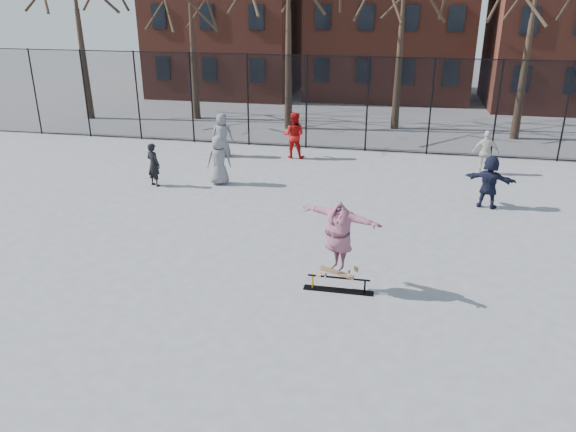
% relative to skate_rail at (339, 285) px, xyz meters
% --- Properties ---
extents(ground, '(100.00, 100.00, 0.00)m').
position_rel_skate_rail_xyz_m(ground, '(-1.50, -0.66, -0.14)').
color(ground, slate).
extents(skate_rail, '(1.63, 0.25, 0.36)m').
position_rel_skate_rail_xyz_m(skate_rail, '(0.00, 0.00, 0.00)').
color(skate_rail, black).
rests_on(skate_rail, ground).
extents(skateboard, '(0.86, 0.20, 0.10)m').
position_rel_skate_rail_xyz_m(skateboard, '(-0.04, 0.00, 0.27)').
color(skateboard, '#97643C').
rests_on(skateboard, skate_rail).
extents(skater, '(2.05, 1.29, 1.63)m').
position_rel_skate_rail_xyz_m(skater, '(-0.04, 0.00, 1.13)').
color(skater, '#733A92').
rests_on(skater, skateboard).
extents(bystander_grey, '(0.96, 0.70, 1.81)m').
position_rel_skate_rail_xyz_m(bystander_grey, '(-6.09, 10.35, 0.76)').
color(bystander_grey, slate).
rests_on(bystander_grey, ground).
extents(bystander_black, '(0.67, 0.57, 1.55)m').
position_rel_skate_rail_xyz_m(bystander_black, '(-7.30, 6.21, 0.63)').
color(bystander_black, black).
rests_on(bystander_black, ground).
extents(bystander_red, '(0.94, 0.74, 1.89)m').
position_rel_skate_rail_xyz_m(bystander_red, '(-3.14, 10.74, 0.81)').
color(bystander_red, '#B0100F').
rests_on(bystander_red, ground).
extents(bystander_white, '(0.99, 0.45, 1.66)m').
position_rel_skate_rail_xyz_m(bystander_white, '(4.34, 10.00, 0.69)').
color(bystander_white, beige).
rests_on(bystander_white, ground).
extents(bystander_navy, '(1.66, 0.93, 1.71)m').
position_rel_skate_rail_xyz_m(bystander_navy, '(4.03, 6.33, 0.71)').
color(bystander_navy, black).
rests_on(bystander_navy, ground).
extents(bystander_extra, '(1.01, 0.85, 1.77)m').
position_rel_skate_rail_xyz_m(bystander_extra, '(-5.10, 6.86, 0.74)').
color(bystander_extra, slate).
rests_on(bystander_extra, ground).
extents(fence, '(34.03, 0.07, 4.00)m').
position_rel_skate_rail_xyz_m(fence, '(-1.52, 12.34, 1.91)').
color(fence, black).
rests_on(fence, ground).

